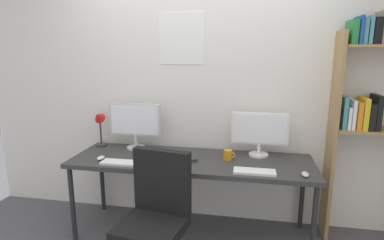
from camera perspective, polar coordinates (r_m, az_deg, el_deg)
wall_back at (r=3.12m, az=1.24°, el=5.22°), size 4.56×0.11×2.60m
desk at (r=2.86m, az=-0.18°, el=-8.09°), size 2.16×0.68×0.74m
bookshelf at (r=3.08m, az=30.79°, el=3.17°), size 0.83×0.28×2.01m
office_chair at (r=2.43m, az=-6.69°, el=-19.65°), size 0.52×0.52×0.99m
monitor_left at (r=3.12m, az=-10.33°, el=-0.52°), size 0.52×0.18×0.45m
monitor_right at (r=2.94m, az=12.19°, el=-2.11°), size 0.52×0.18×0.41m
desk_lamp at (r=3.28m, az=-16.58°, el=-0.41°), size 0.11×0.15×0.39m
keyboard_left at (r=2.79m, az=-12.58°, el=-7.61°), size 0.37×0.13×0.02m
keyboard_right at (r=2.58m, az=11.32°, el=-9.21°), size 0.33×0.13×0.02m
mouse_left_side at (r=2.94m, az=-16.28°, el=-6.64°), size 0.06×0.10×0.03m
mouse_right_side at (r=2.62m, az=19.92°, el=-9.27°), size 0.06×0.10×0.03m
laptop_closed at (r=2.86m, az=-2.47°, el=-6.78°), size 0.37×0.30×0.02m
coffee_mug at (r=2.83m, az=6.57°, el=-6.32°), size 0.11×0.08×0.09m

